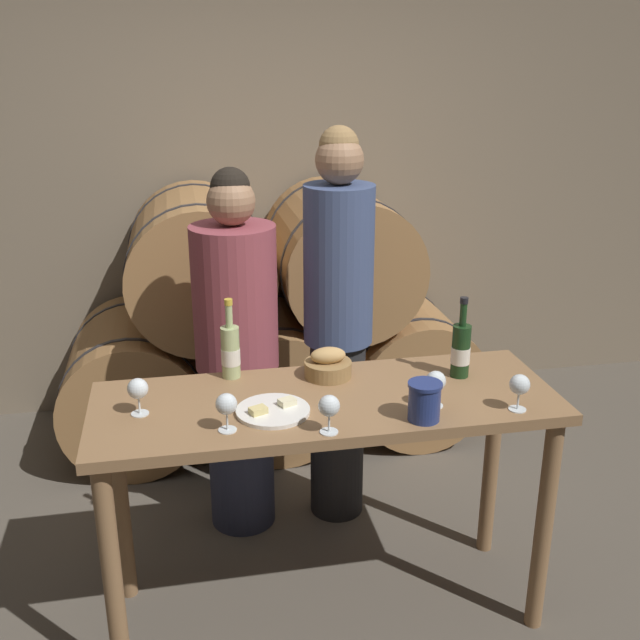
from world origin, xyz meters
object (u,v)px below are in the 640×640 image
wine_bottle_white (231,351)px  wine_glass_far_left (138,389)px  wine_bottle_red (461,350)px  bread_basket (328,365)px  wine_glass_center (329,407)px  wine_glass_right (436,382)px  wine_glass_left (226,405)px  person_right (338,326)px  blue_crock (424,400)px  person_left (237,356)px  tasting_table (326,434)px  cheese_plate (273,410)px  wine_glass_far_right (520,386)px

wine_bottle_white → wine_glass_far_left: size_ratio=2.36×
wine_bottle_red → wine_bottle_white: 0.85m
bread_basket → wine_glass_center: (-0.09, -0.43, 0.05)m
wine_bottle_red → bread_basket: bearing=169.4°
wine_glass_right → wine_glass_far_left: bearing=172.2°
wine_glass_left → person_right: bearing=56.6°
wine_glass_left → blue_crock: bearing=-4.3°
person_left → wine_glass_far_left: (-0.38, -0.66, 0.18)m
wine_bottle_white → tasting_table: bearing=-38.4°
wine_glass_left → wine_glass_right: 0.71m
person_left → cheese_plate: person_left is taller
wine_bottle_white → wine_glass_center: (0.27, -0.50, -0.01)m
tasting_table → blue_crock: blue_crock is taller
tasting_table → cheese_plate: 0.26m
cheese_plate → wine_glass_far_right: bearing=-9.6°
wine_glass_left → wine_glass_right: (0.71, 0.04, 0.00)m
person_left → wine_glass_right: bearing=-52.4°
wine_glass_right → wine_bottle_white: bearing=150.1°
wine_bottle_red → wine_glass_center: size_ratio=2.39×
bread_basket → wine_glass_far_left: wine_glass_far_left is taller
wine_glass_far_left → cheese_plate: bearing=-10.1°
blue_crock → bread_basket: blue_crock is taller
cheese_plate → blue_crock: bearing=-16.6°
person_left → wine_glass_left: 0.86m
wine_glass_left → wine_glass_center: same height
wine_glass_left → person_left: bearing=82.9°
person_right → bread_basket: (-0.14, -0.48, 0.03)m
person_right → blue_crock: (0.10, -0.88, 0.05)m
cheese_plate → wine_glass_center: 0.25m
tasting_table → wine_glass_far_right: (0.62, -0.22, 0.23)m
wine_bottle_white → wine_glass_far_right: bearing=-26.5°
person_right → wine_glass_left: bearing=-123.4°
person_left → wine_bottle_white: bearing=-97.7°
bread_basket → wine_glass_center: 0.44m
wine_glass_far_right → bread_basket: bearing=145.5°
wine_bottle_red → wine_glass_far_left: wine_bottle_red is taller
wine_glass_center → wine_glass_far_right: same height
tasting_table → wine_bottle_red: (0.53, 0.09, 0.25)m
blue_crock → wine_glass_far_left: 0.95m
person_left → wine_bottle_red: person_left is taller
tasting_table → wine_glass_far_right: bearing=-19.2°
tasting_table → wine_bottle_white: 0.47m
tasting_table → person_right: person_right is taller
person_right → wine_glass_center: 0.94m
person_right → cheese_plate: bearing=-117.8°
wine_bottle_white → bread_basket: wine_bottle_white is taller
tasting_table → wine_bottle_red: bearing=9.7°
wine_bottle_red → wine_glass_far_right: (0.09, -0.31, -0.02)m
wine_bottle_red → person_right: bearing=121.0°
bread_basket → wine_glass_left: (-0.40, -0.35, 0.05)m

